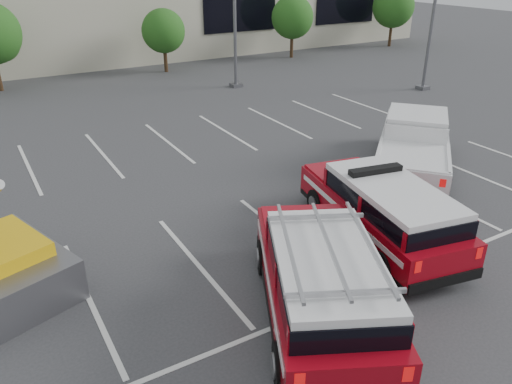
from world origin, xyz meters
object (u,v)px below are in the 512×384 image
tree_far_right (394,8)px  white_pickup (413,150)px  tree_right (293,19)px  utility_rig (4,271)px  ladder_suv (321,287)px  fire_chief_suv (381,214)px  tree_mid_right (165,32)px

tree_far_right → white_pickup: 27.69m
tree_right → white_pickup: (-8.68, -20.32, -1.97)m
utility_rig → ladder_suv: bearing=-56.8°
tree_far_right → utility_rig: tree_far_right is taller
tree_far_right → ladder_suv: tree_far_right is taller
fire_chief_suv → ladder_suv: ladder_suv is taller
fire_chief_suv → utility_rig: (-8.96, 2.57, -0.21)m
tree_right → fire_chief_suv: size_ratio=0.75×
tree_right → fire_chief_suv: bearing=-119.2°
fire_chief_suv → utility_rig: utility_rig is taller
tree_far_right → utility_rig: size_ratio=1.20×
tree_right → utility_rig: size_ratio=1.09×
tree_mid_right → tree_far_right: 20.01m
fire_chief_suv → utility_rig: bearing=174.8°
tree_far_right → fire_chief_suv: (-23.05, -23.35, -2.24)m
tree_mid_right → ladder_suv: size_ratio=0.68×
fire_chief_suv → ladder_suv: 3.87m
tree_right → white_pickup: size_ratio=0.69×
fire_chief_suv → utility_rig: 9.32m
white_pickup → ladder_suv: size_ratio=1.08×
tree_far_right → fire_chief_suv: bearing=-134.6°
white_pickup → tree_far_right: bearing=95.8°
tree_mid_right → fire_chief_suv: tree_mid_right is taller
tree_mid_right → utility_rig: (-12.01, -20.78, -1.91)m
tree_mid_right → utility_rig: size_ratio=0.98×
white_pickup → ladder_suv: bearing=-99.6°
tree_far_right → ladder_suv: size_ratio=0.82×
tree_right → tree_far_right: 10.00m
tree_right → tree_far_right: (10.00, 0.00, 0.27)m
tree_right → fire_chief_suv: tree_right is taller
tree_right → tree_far_right: bearing=0.0°
fire_chief_suv → white_pickup: white_pickup is taller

